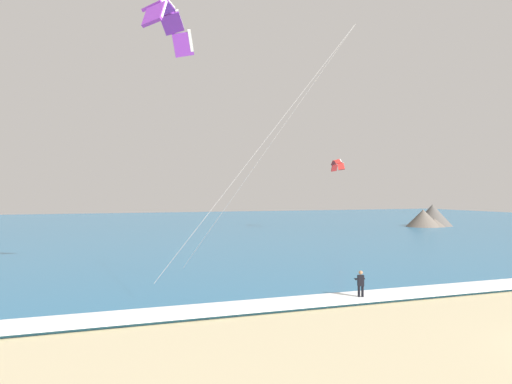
# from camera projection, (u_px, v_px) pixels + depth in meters

# --- Properties ---
(sea) EXTENTS (200.00, 120.00, 0.20)m
(sea) POSITION_uv_depth(u_px,v_px,m) (188.00, 227.00, 84.00)
(sea) COLOR teal
(sea) RESTS_ON ground
(surf_foam) EXTENTS (200.00, 2.72, 0.04)m
(surf_foam) POSITION_uv_depth(u_px,v_px,m) (413.00, 292.00, 28.77)
(surf_foam) COLOR white
(surf_foam) RESTS_ON sea
(surfboard) EXTENTS (0.82, 1.47, 0.09)m
(surfboard) POSITION_uv_depth(u_px,v_px,m) (361.00, 301.00, 27.36)
(surfboard) COLOR #239EC6
(surfboard) RESTS_ON ground
(kitesurfer) EXTENTS (0.62, 0.61, 1.69)m
(kitesurfer) POSITION_uv_depth(u_px,v_px,m) (361.00, 284.00, 27.38)
(kitesurfer) COLOR black
(kitesurfer) RESTS_ON ground
(kite_primary) EXTENTS (11.48, 7.80, 15.90)m
(kite_primary) POSITION_uv_depth(u_px,v_px,m) (168.00, 20.00, 28.88)
(kite_primary) COLOR purple
(kite_distant) EXTENTS (2.28, 5.12, 1.88)m
(kite_distant) POSITION_uv_depth(u_px,v_px,m) (337.00, 164.00, 76.56)
(kite_distant) COLOR red
(headland_right) EXTENTS (9.55, 7.81, 3.90)m
(headland_right) POSITION_uv_depth(u_px,v_px,m) (429.00, 217.00, 84.71)
(headland_right) COLOR #665B51
(headland_right) RESTS_ON ground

